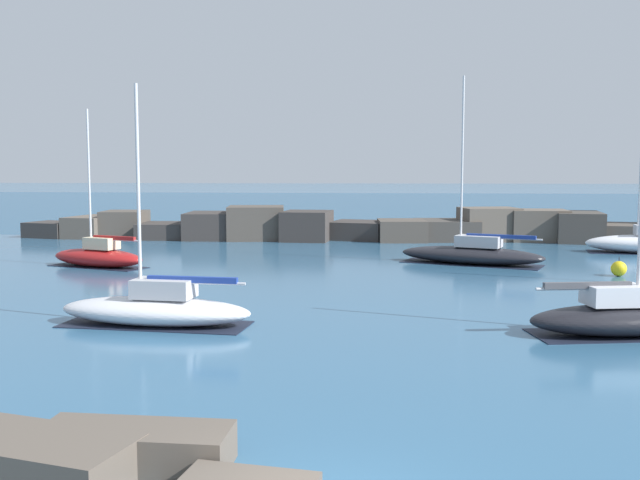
% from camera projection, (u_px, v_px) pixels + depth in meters
% --- Properties ---
extents(open_sea_beyond, '(400.00, 116.00, 0.01)m').
position_uv_depth(open_sea_beyond, '(381.00, 204.00, 113.96)').
color(open_sea_beyond, '#235175').
rests_on(open_sea_beyond, ground).
extents(breakwater_jetty, '(57.61, 6.26, 2.56)m').
position_uv_depth(breakwater_jetty, '(396.00, 227.00, 54.51)').
color(breakwater_jetty, '#383330').
rests_on(breakwater_jetty, ground).
extents(foreground_rocks, '(7.05, 4.90, 0.71)m').
position_uv_depth(foreground_rocks, '(114.00, 472.00, 11.72)').
color(foreground_rocks, brown).
rests_on(foreground_rocks, ground).
extents(sailboat_moored_0, '(6.95, 2.77, 8.18)m').
position_uv_depth(sailboat_moored_0, '(156.00, 308.00, 24.37)').
color(sailboat_moored_0, silver).
rests_on(sailboat_moored_0, ground).
extents(sailboat_moored_1, '(8.54, 5.28, 10.57)m').
position_uv_depth(sailboat_moored_1, '(472.00, 253.00, 40.39)').
color(sailboat_moored_1, black).
rests_on(sailboat_moored_1, ground).
extents(sailboat_moored_2, '(6.28, 3.82, 8.62)m').
position_uv_depth(sailboat_moored_2, '(98.00, 256.00, 39.17)').
color(sailboat_moored_2, maroon).
rests_on(sailboat_moored_2, ground).
extents(sailboat_moored_6, '(6.45, 3.29, 8.07)m').
position_uv_depth(sailboat_moored_6, '(622.00, 317.00, 22.86)').
color(sailboat_moored_6, black).
rests_on(sailboat_moored_6, ground).
extents(mooring_buoy_orange_near, '(0.77, 0.77, 0.97)m').
position_uv_depth(mooring_buoy_orange_near, '(619.00, 269.00, 35.70)').
color(mooring_buoy_orange_near, yellow).
rests_on(mooring_buoy_orange_near, ground).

